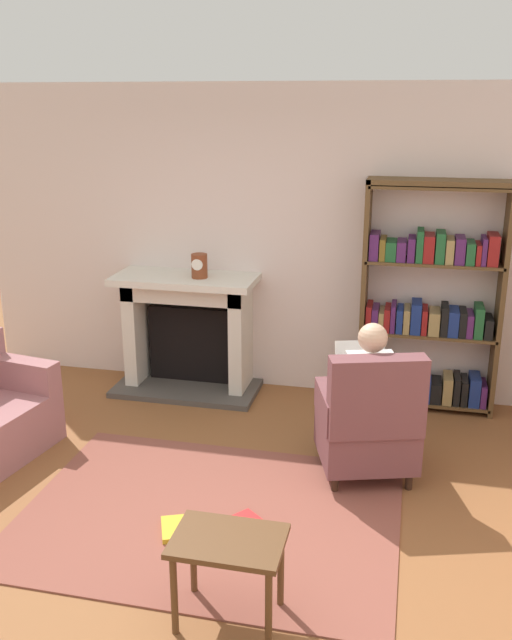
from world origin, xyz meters
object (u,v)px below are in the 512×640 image
(mantel_clock, at_px, (199,266))
(armchair_reading, at_px, (369,423))
(bookshelf, at_px, (430,306))
(seated_reader, at_px, (366,390))
(fireplace, at_px, (189,328))
(side_table, at_px, (228,552))

(mantel_clock, xyz_separation_m, armchair_reading, (1.58, -1.19, -0.76))
(bookshelf, height_order, seated_reader, bookshelf)
(fireplace, height_order, seated_reader, seated_reader)
(seated_reader, bearing_deg, fireplace, -52.09)
(mantel_clock, bearing_deg, side_table, -70.25)
(mantel_clock, bearing_deg, bookshelf, 3.95)
(mantel_clock, height_order, bookshelf, bookshelf)
(bookshelf, xyz_separation_m, seated_reader, (-0.42, -1.22, -0.29))
(armchair_reading, bearing_deg, side_table, 52.58)
(mantel_clock, distance_m, seated_reader, 1.96)
(seated_reader, bearing_deg, mantel_clock, -52.16)
(bookshelf, bearing_deg, armchair_reading, -106.27)
(fireplace, xyz_separation_m, bookshelf, (2.11, 0.04, 0.34))
(bookshelf, relative_size, side_table, 3.48)
(mantel_clock, xyz_separation_m, seated_reader, (1.54, -1.08, -0.56))
(fireplace, relative_size, seated_reader, 1.14)
(side_table, bearing_deg, fireplace, 111.67)
(armchair_reading, height_order, side_table, armchair_reading)
(seated_reader, bearing_deg, side_table, 54.89)
(mantel_clock, bearing_deg, fireplace, 145.83)
(mantel_clock, bearing_deg, seated_reader, -35.03)
(fireplace, xyz_separation_m, armchair_reading, (1.72, -1.29, -0.15))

